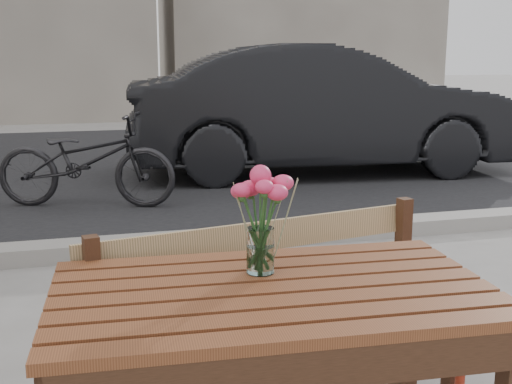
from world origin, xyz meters
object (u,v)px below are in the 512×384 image
main_vase (260,207)px  bicycle (86,160)px  main_table (273,328)px  parked_car (322,110)px

main_vase → bicycle: bearing=96.4°
main_table → bicycle: bearing=99.8°
parked_car → bicycle: 3.03m
main_table → parked_car: bearing=71.4°
main_table → parked_car: (2.29, 5.63, 0.13)m
parked_car → bicycle: size_ratio=2.76×
main_table → parked_car: 6.08m
parked_car → bicycle: parked_car is taller
main_table → bicycle: 4.52m
main_table → main_vase: main_vase is taller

